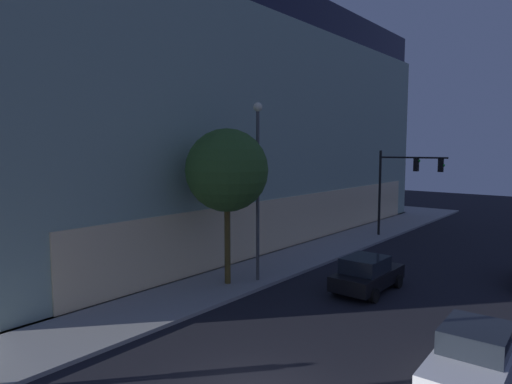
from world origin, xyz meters
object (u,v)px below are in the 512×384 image
car_white (473,360)px  sidewalk_tree (227,171)px  modern_building (157,126)px  traffic_light_far_corner (404,176)px  street_lamp_sidewalk (258,171)px  car_black (367,274)px

car_white → sidewalk_tree: bearing=77.6°
modern_building → traffic_light_far_corner: 20.80m
traffic_light_far_corner → sidewalk_tree: bearing=171.7°
street_lamp_sidewalk → car_white: (-3.80, -10.53, -4.58)m
sidewalk_tree → car_white: 12.45m
modern_building → car_white: modern_building is taller
sidewalk_tree → car_black: size_ratio=1.73×
modern_building → sidewalk_tree: (-9.56, -17.12, -2.92)m
street_lamp_sidewalk → sidewalk_tree: 1.52m
modern_building → street_lamp_sidewalk: 19.91m
street_lamp_sidewalk → car_white: size_ratio=1.95×
traffic_light_far_corner → car_black: size_ratio=1.48×
street_lamp_sidewalk → sidewalk_tree: size_ratio=1.17×
modern_building → car_white: (-12.04, -28.41, -7.54)m
street_lamp_sidewalk → car_black: (2.14, -4.66, -4.61)m
traffic_light_far_corner → street_lamp_sidewalk: 14.65m
street_lamp_sidewalk → modern_building: bearing=65.2°
sidewalk_tree → car_white: size_ratio=1.67×
car_white → car_black: car_white is taller
traffic_light_far_corner → car_white: bearing=-153.9°
modern_building → car_white: size_ratio=8.69×
street_lamp_sidewalk → car_white: street_lamp_sidewalk is taller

